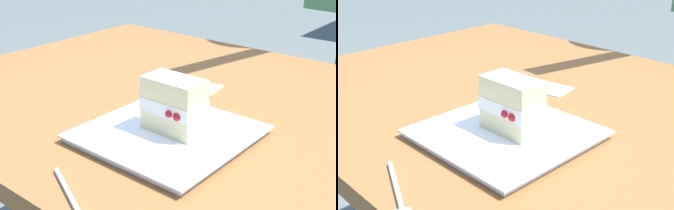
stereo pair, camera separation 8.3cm
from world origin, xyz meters
TOP-DOWN VIEW (x-y plane):
  - patio_table at (0.00, 0.00)m, footprint 1.19×0.95m
  - dessert_plate at (-0.14, 0.18)m, footprint 0.29×0.29m
  - cake_slice at (-0.15, 0.18)m, footprint 0.11×0.07m
  - dessert_fork at (-0.17, 0.43)m, footprint 0.16×0.08m
  - paper_napkin at (-0.02, -0.07)m, footprint 0.12×0.09m

SIDE VIEW (x-z plane):
  - patio_table at x=0.00m, z-range 0.27..1.02m
  - paper_napkin at x=-0.02m, z-range 0.75..0.76m
  - dessert_fork at x=-0.17m, z-range 0.75..0.76m
  - dessert_plate at x=-0.14m, z-range 0.75..0.77m
  - cake_slice at x=-0.15m, z-range 0.77..0.87m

